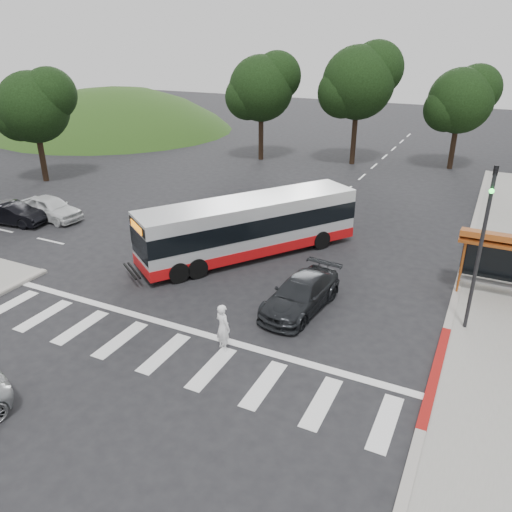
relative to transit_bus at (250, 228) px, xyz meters
The scene contains 18 objects.
ground 4.65m from the transit_bus, 74.46° to the right, with size 140.00×140.00×0.00m, color black.
sidewalk_east 12.83m from the transit_bus, 17.15° to the left, with size 4.00×40.00×0.12m, color gray.
curb_east 10.94m from the transit_bus, 20.26° to the left, with size 0.30×40.00×0.15m, color #9E9991.
curb_east_red 12.02m from the transit_bus, 31.52° to the right, with size 0.32×6.00×0.15m, color maroon.
hillside_nw 40.19m from the transit_bus, 140.11° to the left, with size 44.00×44.00×10.00m, color #223A12.
crosswalk_ladder 9.43m from the transit_bus, 82.73° to the right, with size 18.00×2.60×0.01m, color silver.
bus_shelter 12.04m from the transit_bus, ahead, with size 4.20×1.60×2.86m.
traffic_signal_ne_tall 11.38m from the transit_bus, 14.30° to the right, with size 0.18×0.37×6.50m.
traffic_signal_ne_short 11.63m from the transit_bus, 21.51° to the left, with size 0.18×0.37×4.00m.
tree_north_a 22.50m from the transit_bus, 91.94° to the left, with size 6.60×6.15×10.17m.
tree_north_b 25.24m from the transit_bus, 73.07° to the left, with size 5.72×5.33×8.43m.
tree_north_c 22.19m from the transit_bus, 113.80° to the left, with size 6.16×5.74×9.30m.
tree_west_a 21.95m from the transit_bus, 164.34° to the left, with size 5.72×5.33×8.43m.
transit_bus is the anchor object (origin of this frame).
pedestrian 8.58m from the transit_bus, 69.71° to the right, with size 0.67×0.44×1.84m, color white.
dark_sedan 6.06m from the transit_bus, 42.61° to the right, with size 1.92×4.73×1.37m, color black.
west_car_white 13.50m from the transit_bus, behind, with size 1.73×4.30×1.47m, color silver.
west_car_black 15.06m from the transit_bus, behind, with size 1.42×4.07×1.34m, color black.
Camera 1 is at (9.60, -17.02, 10.58)m, focal length 35.00 mm.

